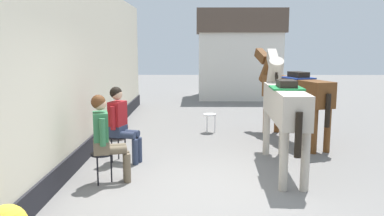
{
  "coord_description": "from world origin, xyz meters",
  "views": [
    {
      "loc": [
        -0.34,
        -5.48,
        2.12
      ],
      "look_at": [
        -0.4,
        1.2,
        1.05
      ],
      "focal_mm": 36.49,
      "sensor_mm": 36.0,
      "label": 1
    }
  ],
  "objects_px": {
    "seated_visitor_far": "(121,120)",
    "flower_planter_farthest": "(119,124)",
    "saddled_horse_near": "(283,103)",
    "seated_visitor_near": "(105,134)",
    "saddled_horse_far": "(292,89)",
    "spare_stool_white": "(210,116)"
  },
  "relations": [
    {
      "from": "seated_visitor_far",
      "to": "flower_planter_farthest",
      "type": "relative_size",
      "value": 2.17
    },
    {
      "from": "seated_visitor_far",
      "to": "saddled_horse_near",
      "type": "height_order",
      "value": "saddled_horse_near"
    },
    {
      "from": "seated_visitor_near",
      "to": "seated_visitor_far",
      "type": "bearing_deg",
      "value": 88.46
    },
    {
      "from": "saddled_horse_far",
      "to": "flower_planter_farthest",
      "type": "xyz_separation_m",
      "value": [
        -3.91,
        0.18,
        -0.82
      ]
    },
    {
      "from": "spare_stool_white",
      "to": "saddled_horse_far",
      "type": "bearing_deg",
      "value": -24.46
    },
    {
      "from": "flower_planter_farthest",
      "to": "seated_visitor_near",
      "type": "bearing_deg",
      "value": -82.68
    },
    {
      "from": "seated_visitor_near",
      "to": "seated_visitor_far",
      "type": "height_order",
      "value": "same"
    },
    {
      "from": "flower_planter_farthest",
      "to": "spare_stool_white",
      "type": "height_order",
      "value": "flower_planter_farthest"
    },
    {
      "from": "seated_visitor_near",
      "to": "saddled_horse_far",
      "type": "relative_size",
      "value": 0.48
    },
    {
      "from": "seated_visitor_far",
      "to": "flower_planter_farthest",
      "type": "height_order",
      "value": "seated_visitor_far"
    },
    {
      "from": "seated_visitor_near",
      "to": "saddled_horse_far",
      "type": "xyz_separation_m",
      "value": [
        3.53,
        2.78,
        0.38
      ]
    },
    {
      "from": "seated_visitor_far",
      "to": "flower_planter_farthest",
      "type": "xyz_separation_m",
      "value": [
        -0.41,
        1.85,
        -0.44
      ]
    },
    {
      "from": "saddled_horse_near",
      "to": "seated_visitor_far",
      "type": "bearing_deg",
      "value": 173.14
    },
    {
      "from": "saddled_horse_near",
      "to": "saddled_horse_far",
      "type": "xyz_separation_m",
      "value": [
        0.63,
        2.01,
        0.0
      ]
    },
    {
      "from": "seated_visitor_near",
      "to": "spare_stool_white",
      "type": "relative_size",
      "value": 3.02
    },
    {
      "from": "flower_planter_farthest",
      "to": "spare_stool_white",
      "type": "distance_m",
      "value": 2.21
    },
    {
      "from": "seated_visitor_far",
      "to": "saddled_horse_near",
      "type": "bearing_deg",
      "value": -6.86
    },
    {
      "from": "saddled_horse_near",
      "to": "flower_planter_farthest",
      "type": "distance_m",
      "value": 4.03
    },
    {
      "from": "flower_planter_farthest",
      "to": "saddled_horse_near",
      "type": "bearing_deg",
      "value": -33.83
    },
    {
      "from": "saddled_horse_far",
      "to": "flower_planter_farthest",
      "type": "relative_size",
      "value": 4.5
    },
    {
      "from": "seated_visitor_near",
      "to": "spare_stool_white",
      "type": "distance_m",
      "value": 4.01
    },
    {
      "from": "seated_visitor_near",
      "to": "seated_visitor_far",
      "type": "xyz_separation_m",
      "value": [
        0.03,
        1.11,
        0.0
      ]
    }
  ]
}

